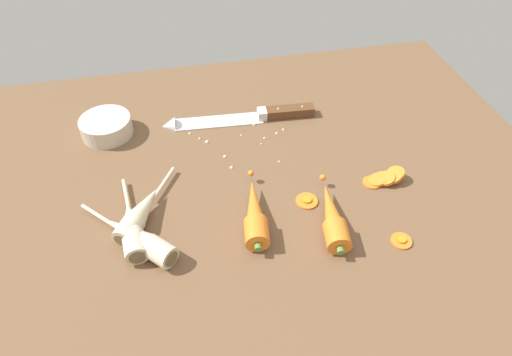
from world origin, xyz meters
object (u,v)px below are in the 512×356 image
at_px(chefs_knife, 237,118).
at_px(carrot_slice_stack, 385,178).
at_px(carrot_slice_stray_mid, 402,240).
at_px(whole_carrot_second, 332,217).
at_px(prep_bowl, 106,126).
at_px(whole_carrot, 255,214).
at_px(parsnip_mid_right, 140,239).
at_px(parsnip_mid_left, 140,213).
at_px(carrot_slice_stray_near, 307,200).
at_px(parsnip_front, 132,228).

relative_size(chefs_knife, carrot_slice_stack, 4.23).
bearing_deg(carrot_slice_stack, carrot_slice_stray_mid, -102.16).
height_order(whole_carrot_second, prep_bowl, whole_carrot_second).
bearing_deg(whole_carrot, parsnip_mid_right, -176.09).
distance_m(chefs_knife, whole_carrot, 0.30).
bearing_deg(whole_carrot, carrot_slice_stack, 9.60).
distance_m(whole_carrot, carrot_slice_stray_mid, 0.26).
relative_size(whole_carrot, carrot_slice_stray_mid, 5.16).
relative_size(parsnip_mid_left, carrot_slice_stack, 2.20).
bearing_deg(parsnip_mid_left, carrot_slice_stray_near, -3.35).
distance_m(whole_carrot, carrot_slice_stack, 0.27).
height_order(parsnip_front, parsnip_mid_left, same).
bearing_deg(prep_bowl, carrot_slice_stray_mid, -39.41).
bearing_deg(prep_bowl, parsnip_mid_left, -76.50).
relative_size(carrot_slice_stack, carrot_slice_stray_mid, 2.27).
distance_m(whole_carrot_second, parsnip_front, 0.35).
xyz_separation_m(parsnip_mid_left, prep_bowl, (-0.06, 0.27, 0.00)).
bearing_deg(carrot_slice_stray_mid, parsnip_mid_right, 169.11).
distance_m(chefs_knife, carrot_slice_stray_near, 0.29).
distance_m(parsnip_mid_left, parsnip_mid_right, 0.06).
xyz_separation_m(whole_carrot, carrot_slice_stray_mid, (0.24, -0.10, -0.02)).
xyz_separation_m(parsnip_front, carrot_slice_stack, (0.48, 0.03, -0.01)).
bearing_deg(parsnip_mid_right, prep_bowl, 100.79).
bearing_deg(chefs_knife, whole_carrot, -94.35).
xyz_separation_m(whole_carrot_second, parsnip_mid_left, (-0.33, 0.08, -0.00)).
bearing_deg(parsnip_front, parsnip_mid_right, -65.11).
distance_m(chefs_knife, parsnip_front, 0.37).
distance_m(whole_carrot_second, carrot_slice_stray_near, 0.07).
bearing_deg(chefs_knife, prep_bowl, 177.68).
bearing_deg(parsnip_front, carrot_slice_stray_mid, -13.79).
distance_m(parsnip_mid_left, carrot_slice_stray_near, 0.30).
height_order(chefs_knife, prep_bowl, prep_bowl).
bearing_deg(whole_carrot, parsnip_mid_left, 167.47).
xyz_separation_m(chefs_knife, carrot_slice_stack, (0.25, -0.26, 0.00)).
height_order(whole_carrot, prep_bowl, whole_carrot).
xyz_separation_m(chefs_knife, carrot_slice_stray_mid, (0.21, -0.40, -0.00)).
height_order(chefs_knife, parsnip_front, parsnip_front).
relative_size(whole_carrot, parsnip_mid_left, 1.03).
height_order(whole_carrot, carrot_slice_stray_near, whole_carrot).
relative_size(parsnip_mid_left, prep_bowl, 1.65).
xyz_separation_m(chefs_knife, whole_carrot_second, (0.11, -0.34, 0.01)).
bearing_deg(carrot_slice_stray_near, parsnip_front, -177.52).
bearing_deg(carrot_slice_stray_near, parsnip_mid_left, 176.65).
relative_size(parsnip_front, prep_bowl, 1.82).
distance_m(carrot_slice_stray_mid, prep_bowl, 0.65).
bearing_deg(whole_carrot_second, parsnip_front, 171.79).
distance_m(whole_carrot, prep_bowl, 0.41).
bearing_deg(carrot_slice_stack, parsnip_front, -176.10).
bearing_deg(whole_carrot_second, carrot_slice_stray_mid, -29.85).
height_order(chefs_knife, parsnip_mid_left, parsnip_mid_left).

